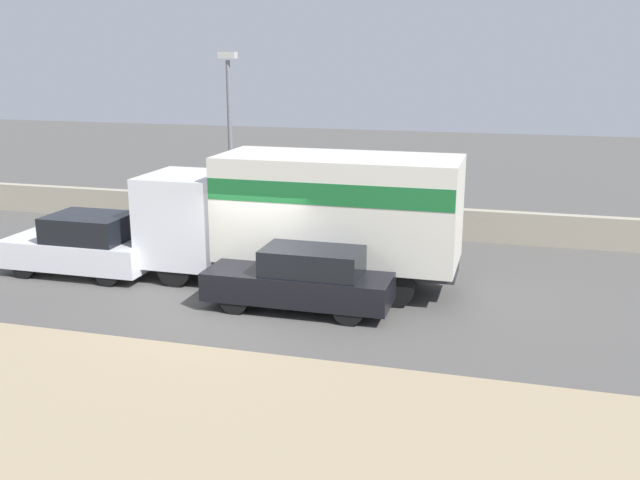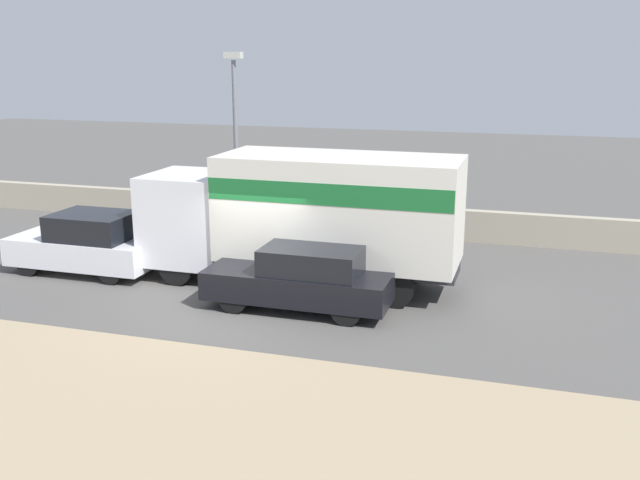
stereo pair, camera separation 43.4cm
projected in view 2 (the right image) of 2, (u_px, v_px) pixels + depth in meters
The scene contains 7 objects.
ground_plane at pixel (245, 308), 16.62m from camera, with size 80.00×80.00×0.00m, color #514F4C.
dirt_shoulder_foreground at pixel (124, 409), 11.85m from camera, with size 60.00×5.54×0.04m.
stone_wall_backdrop at pixel (335, 217), 23.66m from camera, with size 60.00×0.35×0.99m.
street_lamp at pixel (235, 128), 22.76m from camera, with size 0.56×0.28×5.79m.
box_truck at pixel (308, 210), 17.77m from camera, with size 8.08×2.43×3.35m.
car_hatchback at pixel (303, 277), 16.41m from camera, with size 4.30×1.76×1.50m.
car_sedan_second at pixel (88, 244), 19.15m from camera, with size 4.02×1.75×1.64m.
Camera 2 is at (6.27, -14.47, 5.75)m, focal length 40.00 mm.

